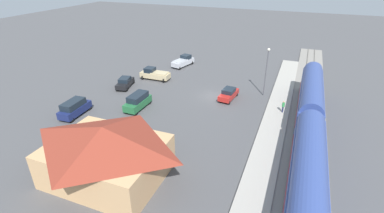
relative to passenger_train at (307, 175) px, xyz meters
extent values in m
plane|color=#4C4C4F|center=(14.00, -18.39, -2.86)|extent=(200.00, 200.00, 0.00)
cube|color=gray|center=(0.00, -18.39, -2.77)|extent=(4.80, 70.00, 0.18)
cube|color=#59544C|center=(-0.72, -18.39, -2.62)|extent=(0.10, 70.00, 0.12)
cube|color=#59544C|center=(0.72, -18.39, -2.62)|extent=(0.10, 70.00, 0.12)
cube|color=#A8A399|center=(4.00, -18.39, -2.71)|extent=(3.20, 46.00, 0.30)
cube|color=#33478C|center=(0.00, -17.56, -0.71)|extent=(2.90, 16.76, 3.70)
cube|color=red|center=(1.46, -17.56, -1.01)|extent=(0.04, 15.42, 0.36)
cylinder|color=#33478C|center=(0.00, -17.56, 1.04)|extent=(2.75, 16.09, 2.76)
cube|color=#33478C|center=(0.00, 0.00, -0.71)|extent=(2.90, 16.76, 3.70)
cube|color=red|center=(1.46, 0.00, -1.01)|extent=(0.04, 15.42, 0.36)
cylinder|color=#33478C|center=(0.00, 0.00, 1.04)|extent=(2.75, 16.09, 2.76)
cube|color=tan|center=(18.00, 3.61, -1.03)|extent=(10.68, 8.27, 3.66)
pyramid|color=maroon|center=(18.00, 3.61, 1.80)|extent=(11.48, 9.07, 1.99)
cube|color=#4C3323|center=(18.00, -0.55, -1.81)|extent=(1.10, 0.08, 2.10)
cylinder|color=#23284C|center=(3.31, -16.23, -2.13)|extent=(0.22, 0.22, 0.85)
cylinder|color=green|center=(3.31, -16.23, -1.40)|extent=(0.36, 0.36, 0.62)
sphere|color=tan|center=(3.31, -16.23, -0.97)|extent=(0.24, 0.24, 0.24)
cube|color=#236638|center=(23.14, -10.27, -2.02)|extent=(2.01, 4.92, 1.00)
cube|color=#19232D|center=(23.14, -10.42, -1.08)|extent=(1.76, 3.45, 0.88)
cylinder|color=black|center=(22.29, -8.37, -2.52)|extent=(0.22, 0.68, 0.68)
cylinder|color=black|center=(24.01, -8.38, -2.52)|extent=(0.22, 0.68, 0.68)
cylinder|color=black|center=(22.26, -12.17, -2.52)|extent=(0.22, 0.68, 0.68)
cylinder|color=black|center=(23.98, -12.18, -2.52)|extent=(0.22, 0.68, 0.68)
cube|color=black|center=(29.36, -16.38, -2.14)|extent=(2.83, 4.80, 0.76)
cube|color=#19232D|center=(29.36, -16.38, -1.44)|extent=(2.07, 2.47, 0.64)
cylinder|color=black|center=(30.53, -17.85, -2.52)|extent=(0.22, 0.68, 0.68)
cylinder|color=black|center=(28.97, -18.22, -2.52)|extent=(0.22, 0.68, 0.68)
cylinder|color=black|center=(29.75, -14.54, -2.52)|extent=(0.22, 0.68, 0.68)
cylinder|color=black|center=(28.19, -14.91, -2.52)|extent=(0.22, 0.68, 0.68)
cube|color=navy|center=(30.15, -5.27, -2.02)|extent=(2.22, 5.00, 1.00)
cube|color=#19232D|center=(30.14, -5.12, -1.08)|extent=(1.91, 3.52, 0.88)
cylinder|color=black|center=(31.11, -7.12, -2.52)|extent=(0.22, 0.68, 0.68)
cylinder|color=black|center=(29.39, -7.21, -2.52)|extent=(0.22, 0.68, 0.68)
cylinder|color=black|center=(30.90, -3.33, -2.52)|extent=(0.22, 0.68, 0.68)
cylinder|color=black|center=(29.19, -3.42, -2.52)|extent=(0.22, 0.68, 0.68)
cube|color=silver|center=(24.61, -30.43, -2.02)|extent=(3.20, 5.71, 0.92)
cube|color=#19232D|center=(24.37, -31.43, -1.14)|extent=(2.09, 2.09, 0.84)
cylinder|color=black|center=(24.93, -32.73, -2.48)|extent=(0.22, 0.76, 0.76)
cylinder|color=black|center=(23.26, -32.31, -2.48)|extent=(0.22, 0.76, 0.76)
cylinder|color=black|center=(25.96, -28.55, -2.48)|extent=(0.22, 0.76, 0.76)
cylinder|color=black|center=(24.29, -28.14, -2.48)|extent=(0.22, 0.76, 0.76)
cube|color=silver|center=(24.84, -29.52, -1.46)|extent=(2.52, 3.33, 0.20)
cube|color=red|center=(11.66, -18.32, -2.14)|extent=(2.33, 4.68, 0.76)
cube|color=#19232D|center=(11.66, -18.32, -1.44)|extent=(1.85, 2.33, 0.64)
cylinder|color=black|center=(12.27, -20.10, -2.52)|extent=(0.22, 0.68, 0.68)
cylinder|color=black|center=(10.68, -19.92, -2.52)|extent=(0.22, 0.68, 0.68)
cylinder|color=black|center=(12.65, -16.72, -2.52)|extent=(0.22, 0.68, 0.68)
cylinder|color=black|center=(11.06, -16.54, -2.52)|extent=(0.22, 0.68, 0.68)
cube|color=#C6B284|center=(26.32, -21.57, -2.02)|extent=(5.43, 2.04, 0.92)
cube|color=#19232D|center=(27.35, -21.56, -1.14)|extent=(1.75, 1.75, 0.84)
cylinder|color=black|center=(28.46, -20.68, -2.48)|extent=(0.22, 0.76, 0.76)
cylinder|color=black|center=(28.48, -22.40, -2.48)|extent=(0.22, 0.76, 0.76)
cylinder|color=black|center=(24.16, -20.75, -2.48)|extent=(0.22, 0.76, 0.76)
cylinder|color=black|center=(24.19, -22.47, -2.48)|extent=(0.22, 0.76, 0.76)
cube|color=#C6B284|center=(25.38, -21.59, -1.46)|extent=(3.00, 1.91, 0.20)
cylinder|color=#515156|center=(6.80, -21.77, 0.80)|extent=(0.16, 0.16, 7.31)
sphere|color=#EAE5C6|center=(6.80, -21.77, 4.63)|extent=(0.44, 0.44, 0.44)
camera|label=1|loc=(2.18, 21.18, 16.04)|focal=26.47mm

